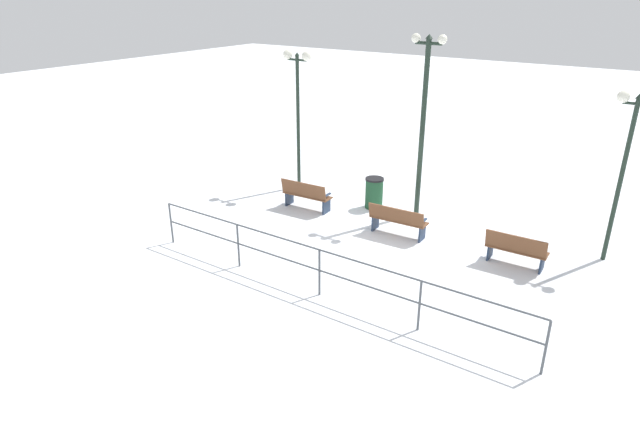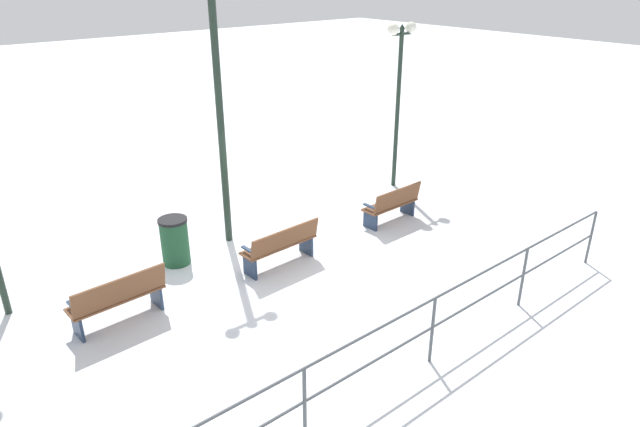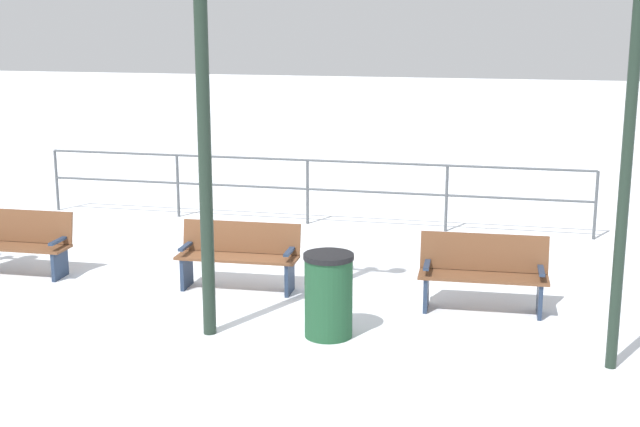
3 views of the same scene
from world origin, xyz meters
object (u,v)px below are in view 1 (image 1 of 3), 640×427
at_px(bench_nearest, 516,249).
at_px(trash_bin, 374,193).
at_px(bench_second, 398,220).
at_px(lamppost_far, 298,89).
at_px(lamppost_middle, 424,107).
at_px(bench_third, 306,195).
at_px(lamppost_near, 629,142).

height_order(bench_nearest, trash_bin, trash_bin).
height_order(bench_second, lamppost_far, lamppost_far).
bearing_deg(lamppost_middle, bench_third, 117.04).
relative_size(bench_second, bench_third, 1.03).
bearing_deg(bench_second, trash_bin, 44.37).
relative_size(lamppost_near, lamppost_middle, 0.80).
xyz_separation_m(lamppost_near, lamppost_middle, (-0.00, 5.21, 0.22)).
xyz_separation_m(bench_nearest, lamppost_middle, (1.64, 3.43, 2.85)).
height_order(lamppost_near, lamppost_far, lamppost_far).
bearing_deg(bench_second, bench_third, 85.08).
relative_size(lamppost_far, trash_bin, 4.69).
bearing_deg(lamppost_near, bench_nearest, 132.64).
height_order(bench_third, trash_bin, trash_bin).
xyz_separation_m(lamppost_far, trash_bin, (-0.23, -3.08, -2.89)).
bearing_deg(lamppost_near, bench_third, 100.63).
bearing_deg(lamppost_far, trash_bin, -94.20).
bearing_deg(lamppost_far, bench_nearest, -101.79).
relative_size(lamppost_middle, lamppost_far, 1.15).
bearing_deg(bench_nearest, bench_second, 89.63).
xyz_separation_m(bench_nearest, lamppost_near, (1.64, -1.78, 2.63)).
distance_m(bench_third, trash_bin, 2.13).
xyz_separation_m(lamppost_middle, trash_bin, (-0.23, 1.36, -2.82)).
distance_m(bench_second, lamppost_middle, 3.31).
relative_size(bench_nearest, trash_bin, 1.52).
distance_m(bench_nearest, trash_bin, 4.99).
relative_size(bench_third, lamppost_near, 0.38).
bearing_deg(lamppost_middle, trash_bin, 99.45).
relative_size(bench_second, lamppost_near, 0.39).
distance_m(bench_second, trash_bin, 2.14).
distance_m(bench_third, lamppost_near, 8.78).
bearing_deg(bench_nearest, trash_bin, 72.24).
bearing_deg(bench_second, lamppost_middle, 4.35).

